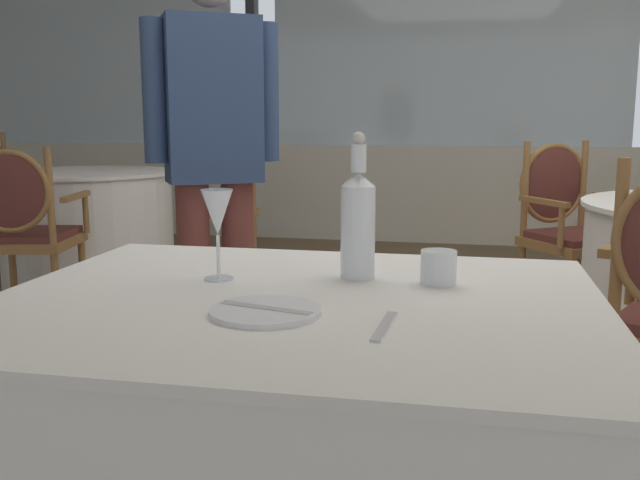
% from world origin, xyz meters
% --- Properties ---
extents(ground_plane, '(14.26, 14.26, 0.00)m').
position_xyz_m(ground_plane, '(0.00, 0.00, 0.00)').
color(ground_plane, '#756047').
extents(window_wall_far, '(10.97, 0.14, 2.75)m').
position_xyz_m(window_wall_far, '(0.00, 3.47, 1.10)').
color(window_wall_far, silver).
rests_on(window_wall_far, ground_plane).
extents(foreground_table, '(1.19, 0.97, 0.74)m').
position_xyz_m(foreground_table, '(-0.13, -1.53, 0.37)').
color(foreground_table, white).
rests_on(foreground_table, ground_plane).
extents(side_plate, '(0.20, 0.20, 0.01)m').
position_xyz_m(side_plate, '(-0.15, -1.66, 0.75)').
color(side_plate, white).
rests_on(side_plate, foreground_table).
extents(butter_knife, '(0.18, 0.06, 0.00)m').
position_xyz_m(butter_knife, '(-0.15, -1.66, 0.75)').
color(butter_knife, silver).
rests_on(butter_knife, foreground_table).
extents(dinner_fork, '(0.03, 0.17, 0.00)m').
position_xyz_m(dinner_fork, '(0.07, -1.70, 0.75)').
color(dinner_fork, silver).
rests_on(dinner_fork, foreground_table).
extents(water_bottle, '(0.08, 0.08, 0.32)m').
position_xyz_m(water_bottle, '(-0.03, -1.33, 0.87)').
color(water_bottle, white).
rests_on(water_bottle, foreground_table).
extents(wine_glass, '(0.07, 0.07, 0.20)m').
position_xyz_m(wine_glass, '(-0.33, -1.41, 0.89)').
color(wine_glass, white).
rests_on(wine_glass, foreground_table).
extents(water_tumbler, '(0.08, 0.08, 0.07)m').
position_xyz_m(water_tumbler, '(0.14, -1.36, 0.78)').
color(water_tumbler, white).
rests_on(water_tumbler, foreground_table).
extents(dining_chair_0_1, '(0.65, 0.64, 0.97)m').
position_xyz_m(dining_chair_0_1, '(0.74, 1.21, 0.55)').
color(dining_chair_0_1, olive).
rests_on(dining_chair_0_1, ground_plane).
extents(background_table_2, '(1.14, 1.14, 0.74)m').
position_xyz_m(background_table_2, '(-2.27, 1.42, 0.37)').
color(background_table_2, white).
rests_on(background_table_2, ground_plane).
extents(dining_chair_2_0, '(0.65, 0.66, 0.94)m').
position_xyz_m(dining_chair_2_0, '(-1.51, 2.08, 0.55)').
color(dining_chair_2_0, olive).
rests_on(dining_chair_2_0, ground_plane).
extents(dining_chair_2_2, '(0.60, 0.54, 0.95)m').
position_xyz_m(dining_chair_2_2, '(-2.08, 0.44, 0.55)').
color(dining_chair_2_2, olive).
rests_on(dining_chair_2_2, ground_plane).
extents(diner_person_0, '(0.47, 0.36, 1.72)m').
position_xyz_m(diner_person_0, '(-0.78, -0.19, 0.98)').
color(diner_person_0, brown).
rests_on(diner_person_0, ground_plane).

